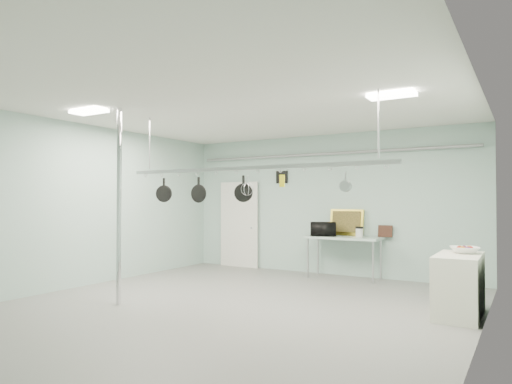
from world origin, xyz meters
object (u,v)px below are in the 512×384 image
Objects in this scene: skillet_left at (164,189)px; skillet_mid at (199,189)px; skillet_right at (243,188)px; side_cabinet at (459,285)px; microwave at (323,229)px; coffee_canister at (359,233)px; fruit_bowl at (465,250)px; chrome_pole at (119,206)px; pot_rack at (247,166)px; prep_table at (344,240)px.

skillet_mid is at bearing -19.97° from skillet_left.
skillet_left and skillet_right have the same top height.
side_cabinet is 5.03m from skillet_left.
microwave is (-2.98, 2.10, 0.61)m from side_cabinet.
fruit_bowl is (2.26, -1.98, -0.05)m from coffee_canister.
fruit_bowl is at bearing -41.25° from coffee_canister.
chrome_pole is at bearing -157.59° from side_cabinet.
pot_rack reaches higher than skillet_right.
prep_table is at bearing 139.21° from side_cabinet.
coffee_canister is at bearing -4.36° from prep_table.
chrome_pole reaches higher than skillet_right.
pot_rack is at bearing -96.91° from prep_table.
fruit_bowl is at bearing 15.96° from skillet_mid.
pot_rack is at bearing -19.97° from skillet_left.
chrome_pole reaches higher than prep_table.
skillet_left is 0.97× the size of skillet_mid.
skillet_left is at bearing 180.00° from pot_rack.
coffee_canister is at bearing 163.93° from microwave.
coffee_canister is 0.46× the size of fruit_bowl.
skillet_right is at bearing 68.11° from microwave.
side_cabinet is at bearing 123.59° from microwave.
side_cabinet is at bearing 13.63° from skillet_mid.
microwave is (-0.03, 3.20, -1.17)m from pot_rack.
side_cabinet is 3.62m from pot_rack.
chrome_pole is at bearing -138.01° from skillet_mid.
fruit_bowl reaches higher than prep_table.
skillet_left and skillet_mid have the same top height.
prep_table is 3.92× the size of skillet_left.
chrome_pole is 7.86× the size of skillet_right.
side_cabinet is 4.31m from skillet_mid.
skillet_mid and skillet_right have the same top height.
coffee_canister is at bearing 52.69° from skillet_right.
skillet_left is (-4.70, -1.10, 1.43)m from side_cabinet.
skillet_left is (-2.50, -3.27, 0.88)m from coffee_canister.
prep_table reaches higher than side_cabinet.
chrome_pole is 7.62× the size of skillet_mid.
skillet_mid is at bearing 44.04° from chrome_pole.
prep_table is at bearing 83.09° from pot_rack.
prep_table is 0.33× the size of pot_rack.
coffee_canister is 0.45× the size of skillet_left.
skillet_mid is (-0.94, -3.20, 0.82)m from microwave.
skillet_right reaches higher than side_cabinet.
skillet_left is at bearing -166.83° from side_cabinet.
coffee_canister is (0.35, -0.03, 0.17)m from prep_table.
skillet_right is (-0.07, 0.00, -0.35)m from pot_rack.
side_cabinet is at bearing 22.41° from chrome_pole.
prep_table is 3.93× the size of skillet_right.
pot_rack is at bearing 69.33° from microwave.
skillet_right is at bearing -104.11° from coffee_canister.
pot_rack is 1.78m from skillet_left.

